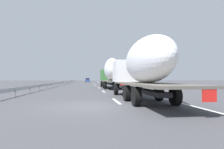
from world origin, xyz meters
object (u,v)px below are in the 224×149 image
object	(u,v)px
car_blue_sedan	(88,80)
road_sign	(116,76)
truck_lead	(111,72)
car_yellow_coupe	(88,80)
truck_trailing	(142,66)

from	to	relation	value
car_blue_sedan	road_sign	bearing A→B (deg)	-171.08
truck_lead	car_blue_sedan	world-z (taller)	truck_lead
car_blue_sedan	car_yellow_coupe	distance (m)	10.20
truck_lead	truck_trailing	size ratio (longest dim) A/B	1.03
road_sign	truck_lead	bearing A→B (deg)	167.73
truck_trailing	car_yellow_coupe	distance (m)	83.36
road_sign	car_yellow_coupe	bearing A→B (deg)	7.09
car_yellow_coupe	truck_trailing	bearing A→B (deg)	-177.68
car_blue_sedan	truck_lead	bearing A→B (deg)	-176.47
truck_trailing	car_yellow_coupe	size ratio (longest dim) A/B	3.25
truck_trailing	car_blue_sedan	world-z (taller)	truck_trailing
road_sign	car_blue_sedan	bearing A→B (deg)	8.92
car_blue_sedan	car_yellow_coupe	size ratio (longest dim) A/B	1.00
car_blue_sedan	truck_trailing	bearing A→B (deg)	-177.29
truck_trailing	car_yellow_coupe	world-z (taller)	truck_trailing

